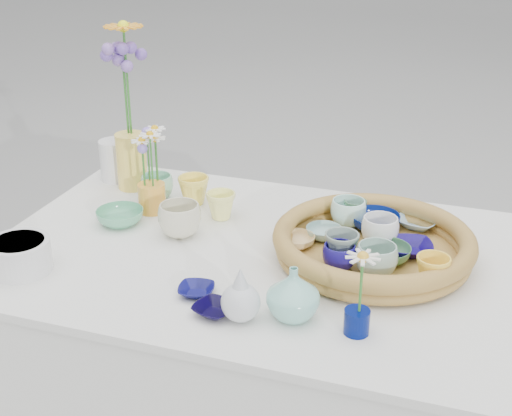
% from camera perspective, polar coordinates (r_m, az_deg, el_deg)
% --- Properties ---
extents(wicker_tray, '(0.47, 0.47, 0.08)m').
position_cam_1_polar(wicker_tray, '(1.69, 9.36, -2.92)').
color(wicker_tray, brown).
rests_on(wicker_tray, display_table).
extents(tray_ceramic_0, '(0.15, 0.15, 0.04)m').
position_cam_1_polar(tray_ceramic_0, '(1.81, 9.49, -1.09)').
color(tray_ceramic_0, navy).
rests_on(tray_ceramic_0, wicker_tray).
extents(tray_ceramic_1, '(0.13, 0.13, 0.03)m').
position_cam_1_polar(tray_ceramic_1, '(1.71, 12.21, -3.16)').
color(tray_ceramic_1, '#0F0456').
rests_on(tray_ceramic_1, wicker_tray).
extents(tray_ceramic_2, '(0.10, 0.10, 0.07)m').
position_cam_1_polar(tray_ceramic_2, '(1.58, 13.94, -4.93)').
color(tray_ceramic_2, yellow).
rests_on(tray_ceramic_2, wicker_tray).
extents(tray_ceramic_3, '(0.12, 0.12, 0.04)m').
position_cam_1_polar(tray_ceramic_3, '(1.66, 10.34, -3.63)').
color(tray_ceramic_3, '#3F7647').
rests_on(tray_ceramic_3, wicker_tray).
extents(tray_ceramic_4, '(0.08, 0.08, 0.07)m').
position_cam_1_polar(tray_ceramic_4, '(1.63, 6.85, -3.20)').
color(tray_ceramic_4, slate).
rests_on(tray_ceramic_4, wicker_tray).
extents(tray_ceramic_5, '(0.11, 0.11, 0.03)m').
position_cam_1_polar(tray_ceramic_5, '(1.75, 5.44, -1.98)').
color(tray_ceramic_5, '#8EB4AF').
rests_on(tray_ceramic_5, wicker_tray).
extents(tray_ceramic_6, '(0.09, 0.09, 0.07)m').
position_cam_1_polar(tray_ceramic_6, '(1.81, 7.39, -0.39)').
color(tray_ceramic_6, '#C0F4E6').
rests_on(tray_ceramic_6, wicker_tray).
extents(tray_ceramic_7, '(0.12, 0.12, 0.07)m').
position_cam_1_polar(tray_ceramic_7, '(1.73, 9.88, -1.80)').
color(tray_ceramic_7, white).
rests_on(tray_ceramic_7, wicker_tray).
extents(tray_ceramic_8, '(0.13, 0.13, 0.03)m').
position_cam_1_polar(tray_ceramic_8, '(1.84, 12.83, -1.10)').
color(tray_ceramic_8, '#8EB3CD').
rests_on(tray_ceramic_8, wicker_tray).
extents(tray_ceramic_9, '(0.09, 0.09, 0.06)m').
position_cam_1_polar(tray_ceramic_9, '(1.61, 6.68, -3.89)').
color(tray_ceramic_9, navy).
rests_on(tray_ceramic_9, wicker_tray).
extents(tray_ceramic_10, '(0.11, 0.11, 0.03)m').
position_cam_1_polar(tray_ceramic_10, '(1.71, 3.32, -2.64)').
color(tray_ceramic_10, '#E0C17F').
rests_on(tray_ceramic_10, wicker_tray).
extents(tray_ceramic_11, '(0.12, 0.12, 0.07)m').
position_cam_1_polar(tray_ceramic_11, '(1.59, 9.62, -4.15)').
color(tray_ceramic_11, '#94B6A9').
rests_on(tray_ceramic_11, wicker_tray).
extents(tray_ceramic_12, '(0.08, 0.08, 0.05)m').
position_cam_1_polar(tray_ceramic_12, '(1.85, 7.93, -0.16)').
color(tray_ceramic_12, '#436F49').
rests_on(tray_ceramic_12, wicker_tray).
extents(loose_ceramic_0, '(0.11, 0.11, 0.08)m').
position_cam_1_polar(loose_ceramic_0, '(1.97, -5.00, 1.43)').
color(loose_ceramic_0, '#FFE453').
rests_on(loose_ceramic_0, display_table).
extents(loose_ceramic_1, '(0.09, 0.09, 0.07)m').
position_cam_1_polar(loose_ceramic_1, '(1.88, -2.82, 0.21)').
color(loose_ceramic_1, '#FFFD87').
rests_on(loose_ceramic_1, display_table).
extents(loose_ceramic_2, '(0.13, 0.13, 0.04)m').
position_cam_1_polar(loose_ceramic_2, '(1.89, -10.82, -0.70)').
color(loose_ceramic_2, '#56A77A').
rests_on(loose_ceramic_2, display_table).
extents(loose_ceramic_3, '(0.12, 0.12, 0.08)m').
position_cam_1_polar(loose_ceramic_3, '(1.79, -6.12, -0.96)').
color(loose_ceramic_3, beige).
rests_on(loose_ceramic_3, display_table).
extents(loose_ceramic_4, '(0.09, 0.09, 0.02)m').
position_cam_1_polar(loose_ceramic_4, '(1.55, -4.79, -6.59)').
color(loose_ceramic_4, '#0C0C50').
rests_on(loose_ceramic_4, display_table).
extents(loose_ceramic_5, '(0.11, 0.11, 0.07)m').
position_cam_1_polar(loose_ceramic_5, '(2.01, -7.92, 1.66)').
color(loose_ceramic_5, '#8ACDAC').
rests_on(loose_ceramic_5, display_table).
extents(loose_ceramic_6, '(0.10, 0.10, 0.02)m').
position_cam_1_polar(loose_ceramic_6, '(1.48, -3.35, -8.12)').
color(loose_ceramic_6, black).
rests_on(loose_ceramic_6, display_table).
extents(fluted_bowl, '(0.17, 0.17, 0.07)m').
position_cam_1_polar(fluted_bowl, '(1.71, -18.38, -3.62)').
color(fluted_bowl, silver).
rests_on(fluted_bowl, display_table).
extents(bud_vase_paleblue, '(0.08, 0.08, 0.12)m').
position_cam_1_polar(bud_vase_paleblue, '(1.43, -1.25, -6.83)').
color(bud_vase_paleblue, silver).
rests_on(bud_vase_paleblue, display_table).
extents(bud_vase_seafoam, '(0.14, 0.14, 0.11)m').
position_cam_1_polar(bud_vase_seafoam, '(1.45, 2.99, -6.82)').
color(bud_vase_seafoam, '#7EC4B5').
rests_on(bud_vase_seafoam, display_table).
extents(bud_vase_cobalt, '(0.06, 0.06, 0.05)m').
position_cam_1_polar(bud_vase_cobalt, '(1.43, 8.06, -8.99)').
color(bud_vase_cobalt, '#010E54').
rests_on(bud_vase_cobalt, display_table).
extents(single_daisy, '(0.10, 0.10, 0.14)m').
position_cam_1_polar(single_daisy, '(1.38, 8.40, -6.07)').
color(single_daisy, white).
rests_on(single_daisy, bud_vase_cobalt).
extents(tall_vase_yellow, '(0.10, 0.10, 0.16)m').
position_cam_1_polar(tall_vase_yellow, '(2.09, -9.92, 3.72)').
color(tall_vase_yellow, '#FFDB56').
rests_on(tall_vase_yellow, display_table).
extents(gerbera, '(0.15, 0.15, 0.32)m').
position_cam_1_polar(gerbera, '(2.03, -10.25, 9.93)').
color(gerbera, orange).
rests_on(gerbera, tall_vase_yellow).
extents(hydrangea, '(0.10, 0.10, 0.30)m').
position_cam_1_polar(hydrangea, '(2.04, -10.38, 8.79)').
color(hydrangea, '#6F4DAF').
rests_on(hydrangea, tall_vase_yellow).
extents(white_pitcher, '(0.15, 0.12, 0.12)m').
position_cam_1_polar(white_pitcher, '(2.16, -11.21, 3.77)').
color(white_pitcher, silver).
rests_on(white_pitcher, display_table).
extents(daisy_cup, '(0.10, 0.10, 0.08)m').
position_cam_1_polar(daisy_cup, '(1.94, -8.33, 0.82)').
color(daisy_cup, '#F7A736').
rests_on(daisy_cup, display_table).
extents(daisy_posy, '(0.11, 0.11, 0.17)m').
position_cam_1_polar(daisy_posy, '(1.90, -8.52, 4.40)').
color(daisy_posy, white).
rests_on(daisy_posy, daisy_cup).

